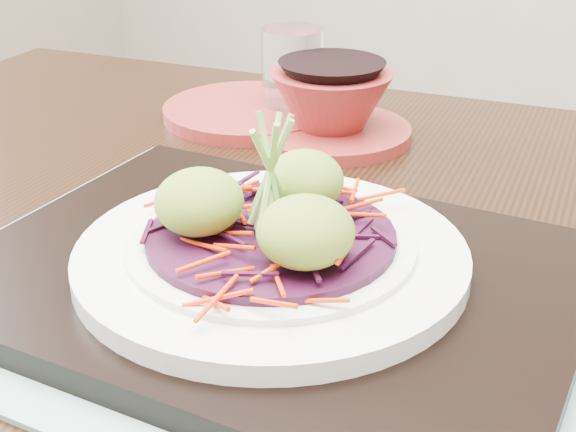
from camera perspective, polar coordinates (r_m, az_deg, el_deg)
The scene contains 11 objects.
dining_table at distance 0.64m, azimuth 3.32°, elevation -9.23°, with size 1.26×0.94×0.72m.
placemat at distance 0.52m, azimuth -1.17°, elevation -5.36°, with size 0.44×0.35×0.00m, color #82A7A0.
serving_tray at distance 0.52m, azimuth -1.18°, elevation -4.36°, with size 0.38×0.29×0.02m, color black.
white_plate at distance 0.51m, azimuth -1.20°, elevation -2.71°, with size 0.25×0.25×0.02m.
cabbage_bed at distance 0.50m, azimuth -1.21°, elevation -1.45°, with size 0.16×0.16×0.01m, color #320A22.
carrot_julienne at distance 0.50m, azimuth -1.22°, elevation -0.67°, with size 0.19×0.19×0.01m, color red, non-canonical shape.
guacamole_scoops at distance 0.49m, azimuth -1.28°, elevation 0.82°, with size 0.14×0.12×0.04m.
scallion_garnish at distance 0.49m, azimuth -1.26°, elevation 2.88°, with size 0.06×0.06×0.09m, color #78AF46, non-canonical shape.
terracotta_side_plate at distance 0.85m, azimuth -2.71°, elevation 7.45°, with size 0.18×0.18×0.01m, color maroon.
water_glass at distance 0.84m, azimuth 0.32°, elevation 10.15°, with size 0.06×0.06×0.09m, color white.
terracotta_bowl_set at distance 0.78m, azimuth 3.07°, elevation 7.62°, with size 0.19×0.19×0.07m.
Camera 1 is at (0.32, -0.42, 0.99)m, focal length 50.00 mm.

